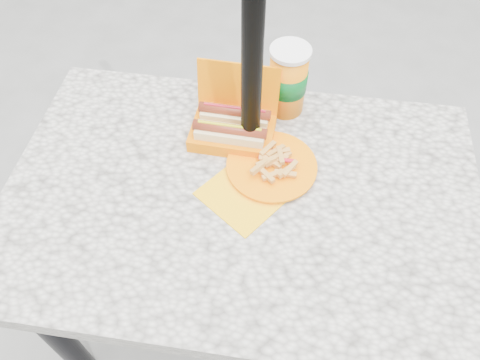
# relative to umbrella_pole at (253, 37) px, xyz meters

# --- Properties ---
(ground) EXTENTS (60.00, 60.00, 0.00)m
(ground) POSITION_rel_umbrella_pole_xyz_m (0.00, -0.16, -1.10)
(ground) COLOR slate
(picnic_table) EXTENTS (1.20, 0.80, 0.75)m
(picnic_table) POSITION_rel_umbrella_pole_xyz_m (0.00, -0.16, -0.46)
(picnic_table) COLOR beige
(picnic_table) RESTS_ON ground
(umbrella_pole) EXTENTS (0.05, 0.05, 2.20)m
(umbrella_pole) POSITION_rel_umbrella_pole_xyz_m (0.00, 0.00, 0.00)
(umbrella_pole) COLOR black
(umbrella_pole) RESTS_ON ground
(hotdog_box) EXTENTS (0.23, 0.18, 0.18)m
(hotdog_box) POSITION_rel_umbrella_pole_xyz_m (-0.05, 0.03, -0.31)
(hotdog_box) COLOR #FF7E00
(hotdog_box) RESTS_ON picnic_table
(fries_plate) EXTENTS (0.31, 0.34, 0.05)m
(fries_plate) POSITION_rel_umbrella_pole_xyz_m (0.06, -0.08, -0.34)
(fries_plate) COLOR #FFB50D
(fries_plate) RESTS_ON picnic_table
(soda_cup) EXTENTS (0.11, 0.11, 0.21)m
(soda_cup) POSITION_rel_umbrella_pole_xyz_m (0.08, 0.16, -0.25)
(soda_cup) COLOR orange
(soda_cup) RESTS_ON picnic_table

